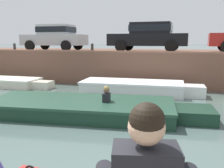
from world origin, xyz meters
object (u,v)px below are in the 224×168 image
object	(u,v)px
boat_moored_west_cream	(1,82)
boat_moored_central_white	(137,88)
motorboat_passing	(88,108)
mooring_bollard_mid	(92,47)
car_left_inner_black	(149,36)
mooring_bollard_west	(15,47)
car_leftmost_silver	(55,36)

from	to	relation	value
boat_moored_west_cream	boat_moored_central_white	xyz separation A→B (m)	(6.99, 0.26, 0.06)
motorboat_passing	mooring_bollard_mid	distance (m)	5.88
car_left_inner_black	mooring_bollard_west	size ratio (longest dim) A/B	9.52
boat_moored_west_cream	car_leftmost_silver	distance (m)	4.45
boat_moored_west_cream	motorboat_passing	xyz separation A→B (m)	(6.22, -3.29, 0.01)
car_leftmost_silver	mooring_bollard_west	distance (m)	2.46
boat_moored_central_white	car_leftmost_silver	world-z (taller)	car_leftmost_silver
boat_moored_central_white	mooring_bollard_mid	world-z (taller)	mooring_bollard_mid
boat_moored_west_cream	car_left_inner_black	world-z (taller)	car_left_inner_black
car_leftmost_silver	mooring_bollard_mid	size ratio (longest dim) A/B	8.76
motorboat_passing	car_left_inner_black	bearing A→B (deg)	84.21
boat_moored_west_cream	car_leftmost_silver	bearing A→B (deg)	73.05
boat_moored_central_white	motorboat_passing	distance (m)	3.63
boat_moored_west_cream	mooring_bollard_west	xyz separation A→B (m)	(-0.63, 1.96, 1.74)
mooring_bollard_west	car_leftmost_silver	bearing A→B (deg)	43.70
boat_moored_central_white	mooring_bollard_west	bearing A→B (deg)	167.42
boat_moored_central_white	mooring_bollard_mid	bearing A→B (deg)	148.41
boat_moored_west_cream	mooring_bollard_mid	xyz separation A→B (m)	(4.23, 1.96, 1.74)
mooring_bollard_mid	mooring_bollard_west	bearing A→B (deg)	180.00
boat_moored_west_cream	mooring_bollard_mid	distance (m)	4.98
boat_moored_central_white	mooring_bollard_mid	distance (m)	3.66
mooring_bollard_west	boat_moored_central_white	bearing A→B (deg)	-12.58
mooring_bollard_mid	car_left_inner_black	bearing A→B (deg)	31.47
boat_moored_central_white	car_leftmost_silver	distance (m)	7.15
car_left_inner_black	mooring_bollard_mid	distance (m)	3.21
boat_moored_west_cream	car_leftmost_silver	world-z (taller)	car_leftmost_silver
car_leftmost_silver	mooring_bollard_west	xyz separation A→B (m)	(-1.73, -1.65, -0.61)
boat_moored_central_white	car_leftmost_silver	bearing A→B (deg)	150.39
motorboat_passing	car_leftmost_silver	bearing A→B (deg)	126.58
mooring_bollard_mid	boat_moored_central_white	bearing A→B (deg)	-31.59
car_left_inner_black	mooring_bollard_mid	xyz separation A→B (m)	(-2.69, -1.65, -0.61)
car_leftmost_silver	boat_moored_west_cream	bearing A→B (deg)	-106.95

